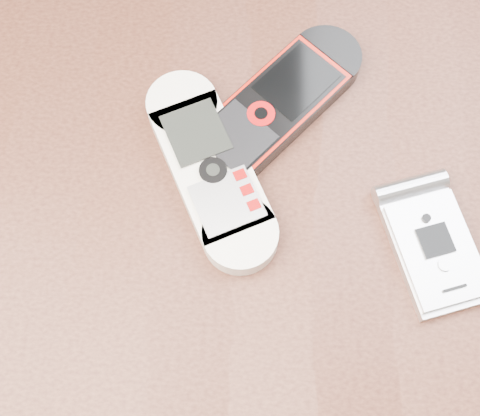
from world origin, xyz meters
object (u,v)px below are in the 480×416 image
Objects in this scene: table at (234,257)px; nokia_white at (210,168)px; motorola_razr at (434,247)px; nokia_black_red at (271,110)px.

nokia_white reaches higher than table.
nokia_white is at bearing 143.55° from motorola_razr.
table is 0.14m from nokia_black_red.
nokia_white is 0.92× the size of nokia_black_red.
motorola_razr is at bearing -10.09° from table.
nokia_black_red is 0.15m from motorola_razr.
motorola_razr is (0.11, -0.10, -0.00)m from nokia_black_red.
motorola_razr is (0.13, -0.02, 0.11)m from table.
nokia_black_red is at bearing 23.99° from nokia_white.
table is 7.62× the size of nokia_white.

